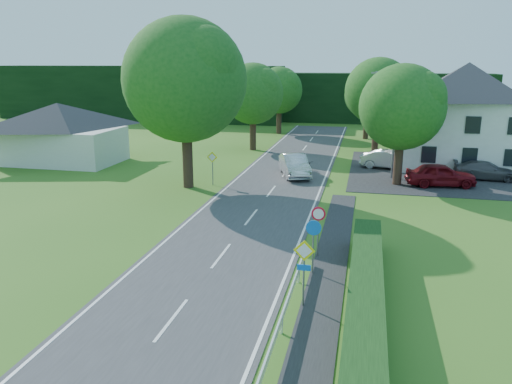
% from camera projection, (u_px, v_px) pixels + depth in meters
% --- Properties ---
extents(road, '(7.00, 80.00, 0.04)m').
position_uv_depth(road, '(259.00, 208.00, 30.45)').
color(road, '#37373A').
rests_on(road, ground).
extents(parking_pad, '(14.00, 16.00, 0.04)m').
position_uv_depth(parking_pad, '(439.00, 172.00, 40.16)').
color(parking_pad, black).
rests_on(parking_pad, ground).
extents(line_edge_left, '(0.12, 80.00, 0.01)m').
position_uv_depth(line_edge_left, '(208.00, 204.00, 31.14)').
color(line_edge_left, white).
rests_on(line_edge_left, road).
extents(line_edge_right, '(0.12, 80.00, 0.01)m').
position_uv_depth(line_edge_right, '(312.00, 211.00, 29.76)').
color(line_edge_right, white).
rests_on(line_edge_right, road).
extents(line_centre, '(0.12, 80.00, 0.01)m').
position_uv_depth(line_centre, '(259.00, 207.00, 30.45)').
color(line_centre, white).
rests_on(line_centre, road).
extents(tree_main, '(9.40, 9.40, 11.64)m').
position_uv_depth(tree_main, '(186.00, 104.00, 34.03)').
color(tree_main, '#1A5118').
rests_on(tree_main, ground).
extents(tree_left_far, '(7.00, 7.00, 8.58)m').
position_uv_depth(tree_left_far, '(253.00, 107.00, 49.30)').
color(tree_left_far, '#1A5118').
rests_on(tree_left_far, ground).
extents(tree_right_far, '(7.40, 7.40, 9.09)m').
position_uv_depth(tree_right_far, '(377.00, 105.00, 48.56)').
color(tree_right_far, '#1A5118').
rests_on(tree_right_far, ground).
extents(tree_left_back, '(6.60, 6.60, 8.07)m').
position_uv_depth(tree_left_back, '(279.00, 100.00, 60.57)').
color(tree_left_back, '#1A5118').
rests_on(tree_left_back, ground).
extents(tree_right_back, '(6.20, 6.20, 7.56)m').
position_uv_depth(tree_right_back, '(367.00, 106.00, 56.52)').
color(tree_right_back, '#1A5118').
rests_on(tree_right_back, ground).
extents(tree_right_mid, '(7.00, 7.00, 8.58)m').
position_uv_depth(tree_right_mid, '(401.00, 126.00, 35.10)').
color(tree_right_mid, '#1A5118').
rests_on(tree_right_mid, ground).
extents(treeline_left, '(44.00, 6.00, 8.00)m').
position_uv_depth(treeline_left, '(137.00, 93.00, 75.02)').
color(treeline_left, black).
rests_on(treeline_left, ground).
extents(treeline_right, '(30.00, 5.00, 7.00)m').
position_uv_depth(treeline_right, '(382.00, 98.00, 71.25)').
color(treeline_right, black).
rests_on(treeline_right, ground).
extents(bungalow_left, '(11.00, 6.50, 5.20)m').
position_uv_depth(bungalow_left, '(60.00, 132.00, 43.46)').
color(bungalow_left, silver).
rests_on(bungalow_left, ground).
extents(house_white, '(10.60, 8.40, 8.60)m').
position_uv_depth(house_white, '(464.00, 114.00, 41.45)').
color(house_white, silver).
rests_on(house_white, ground).
extents(streetlight, '(2.03, 0.18, 8.00)m').
position_uv_depth(streetlight, '(394.00, 120.00, 37.04)').
color(streetlight, slate).
rests_on(streetlight, ground).
extents(sign_priority_right, '(0.78, 0.09, 2.59)m').
position_uv_depth(sign_priority_right, '(304.00, 261.00, 17.75)').
color(sign_priority_right, slate).
rests_on(sign_priority_right, ground).
extents(sign_roundabout, '(0.64, 0.08, 2.37)m').
position_uv_depth(sign_roundabout, '(313.00, 236.00, 20.61)').
color(sign_roundabout, slate).
rests_on(sign_roundabout, ground).
extents(sign_speed_limit, '(0.64, 0.11, 2.37)m').
position_uv_depth(sign_speed_limit, '(318.00, 220.00, 22.46)').
color(sign_speed_limit, slate).
rests_on(sign_speed_limit, ground).
extents(sign_priority_left, '(0.78, 0.09, 2.44)m').
position_uv_depth(sign_priority_left, '(212.00, 162.00, 35.68)').
color(sign_priority_left, slate).
rests_on(sign_priority_left, ground).
extents(moving_car, '(3.30, 5.38, 1.67)m').
position_uv_depth(moving_car, '(295.00, 165.00, 38.58)').
color(moving_car, silver).
rests_on(moving_car, road).
extents(motorcycle, '(0.77, 1.79, 0.92)m').
position_uv_depth(motorcycle, '(309.00, 166.00, 40.22)').
color(motorcycle, black).
rests_on(motorcycle, road).
extents(parked_car_red, '(5.02, 2.56, 1.64)m').
position_uv_depth(parked_car_red, '(441.00, 175.00, 35.45)').
color(parked_car_red, maroon).
rests_on(parked_car_red, parking_pad).
extents(parked_car_silver_a, '(4.72, 2.27, 1.49)m').
position_uv_depth(parked_car_silver_a, '(388.00, 160.00, 41.28)').
color(parked_car_silver_a, '#B9B8BD').
rests_on(parked_car_silver_a, parking_pad).
extents(parked_car_grey, '(4.79, 2.29, 1.35)m').
position_uv_depth(parked_car_grey, '(486.00, 171.00, 37.49)').
color(parked_car_grey, '#4E4D52').
rests_on(parked_car_grey, parking_pad).
extents(parked_car_silver_b, '(5.52, 2.55, 1.53)m').
position_uv_depth(parked_car_silver_b, '(494.00, 162.00, 40.00)').
color(parked_car_silver_b, silver).
rests_on(parked_car_silver_b, parking_pad).
extents(parasol, '(2.77, 2.79, 1.91)m').
position_uv_depth(parasol, '(413.00, 155.00, 42.21)').
color(parasol, red).
rests_on(parasol, parking_pad).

